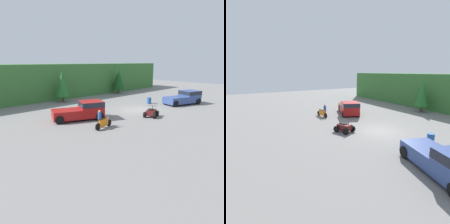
# 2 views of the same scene
# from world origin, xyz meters

# --- Properties ---
(ground_plane) EXTENTS (80.00, 80.00, 0.00)m
(ground_plane) POSITION_xyz_m (0.00, 0.00, 0.00)
(ground_plane) COLOR slate
(tree_left) EXTENTS (2.01, 2.01, 4.57)m
(tree_left) POSITION_xyz_m (-3.45, 11.38, 2.69)
(tree_left) COLOR brown
(tree_left) RESTS_ON ground_plane
(pickup_truck_red) EXTENTS (5.61, 4.03, 1.86)m
(pickup_truck_red) POSITION_xyz_m (-7.51, 1.24, 0.98)
(pickup_truck_red) COLOR maroon
(pickup_truck_red) RESTS_ON ground_plane
(pickup_truck_second) EXTENTS (5.69, 3.70, 1.86)m
(pickup_truck_second) POSITION_xyz_m (7.82, -2.26, 0.98)
(pickup_truck_second) COLOR #334784
(pickup_truck_second) RESTS_ON ground_plane
(dirt_bike) EXTENTS (2.21, 0.63, 1.13)m
(dirt_bike) POSITION_xyz_m (-8.14, -2.60, 0.47)
(dirt_bike) COLOR black
(dirt_bike) RESTS_ON ground_plane
(quad_atv) EXTENTS (2.12, 1.83, 1.15)m
(quad_atv) POSITION_xyz_m (-1.61, -3.19, 0.45)
(quad_atv) COLOR black
(quad_atv) RESTS_ON ground_plane
(rider_person) EXTENTS (0.41, 0.41, 1.61)m
(rider_person) POSITION_xyz_m (-8.21, -2.16, 0.88)
(rider_person) COLOR black
(rider_person) RESTS_ON ground_plane
(steel_barrel) EXTENTS (0.58, 0.58, 0.88)m
(steel_barrel) POSITION_xyz_m (4.44, 1.42, 0.44)
(steel_barrel) COLOR #1E5193
(steel_barrel) RESTS_ON ground_plane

